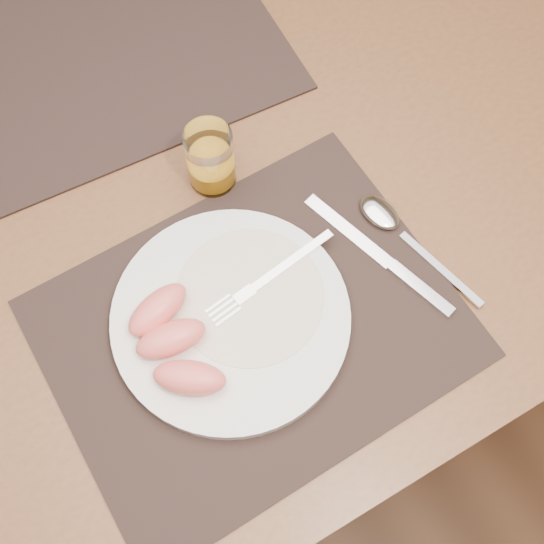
{
  "coord_description": "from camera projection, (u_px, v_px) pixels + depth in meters",
  "views": [
    {
      "loc": [
        -0.13,
        -0.45,
        1.49
      ],
      "look_at": [
        0.03,
        -0.18,
        0.77
      ],
      "focal_mm": 45.0,
      "sensor_mm": 36.0,
      "label": 1
    }
  ],
  "objects": [
    {
      "name": "plate",
      "position": [
        231.0,
        318.0,
        0.77
      ],
      "size": [
        0.27,
        0.27,
        0.02
      ],
      "primitive_type": "cylinder",
      "color": "white",
      "rests_on": "placemat_near"
    },
    {
      "name": "table",
      "position": [
        190.0,
        209.0,
        0.93
      ],
      "size": [
        1.4,
        0.9,
        0.75
      ],
      "color": "brown",
      "rests_on": "ground"
    },
    {
      "name": "fork",
      "position": [
        261.0,
        283.0,
        0.77
      ],
      "size": [
        0.18,
        0.04,
        0.0
      ],
      "color": "silver",
      "rests_on": "plate"
    },
    {
      "name": "placemat_near",
      "position": [
        253.0,
        328.0,
        0.77
      ],
      "size": [
        0.46,
        0.36,
        0.0
      ],
      "primitive_type": "cube",
      "rotation": [
        0.0,
        0.0,
        0.03
      ],
      "color": "black",
      "rests_on": "table"
    },
    {
      "name": "juice_glass",
      "position": [
        211.0,
        160.0,
        0.82
      ],
      "size": [
        0.06,
        0.06,
        0.09
      ],
      "color": "white",
      "rests_on": "placemat_near"
    },
    {
      "name": "placemat_far",
      "position": [
        112.0,
        55.0,
        0.93
      ],
      "size": [
        0.47,
        0.37,
        0.0
      ],
      "primitive_type": "cube",
      "rotation": [
        0.0,
        0.0,
        -0.05
      ],
      "color": "black",
      "rests_on": "table"
    },
    {
      "name": "spoon",
      "position": [
        388.0,
        221.0,
        0.82
      ],
      "size": [
        0.06,
        0.19,
        0.01
      ],
      "color": "silver",
      "rests_on": "placemat_near"
    },
    {
      "name": "ground",
      "position": [
        223.0,
        351.0,
        1.54
      ],
      "size": [
        5.0,
        5.0,
        0.0
      ],
      "primitive_type": "plane",
      "color": "#57351E",
      "rests_on": "ground"
    },
    {
      "name": "grapefruit_wedges",
      "position": [
        172.0,
        341.0,
        0.73
      ],
      "size": [
        0.09,
        0.15,
        0.03
      ],
      "color": "#F87265",
      "rests_on": "plate"
    },
    {
      "name": "knife",
      "position": [
        390.0,
        264.0,
        0.8
      ],
      "size": [
        0.08,
        0.22,
        0.01
      ],
      "color": "silver",
      "rests_on": "placemat_near"
    },
    {
      "name": "plate_dressing",
      "position": [
        250.0,
        296.0,
        0.77
      ],
      "size": [
        0.17,
        0.17,
        0.0
      ],
      "color": "white",
      "rests_on": "plate"
    }
  ]
}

